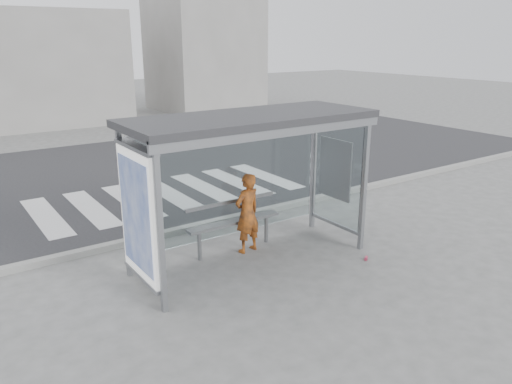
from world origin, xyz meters
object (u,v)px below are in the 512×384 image
(bus_shelter, at_px, (231,155))
(soda_can, at_px, (366,258))
(person, at_px, (247,213))
(bench, at_px, (234,222))

(bus_shelter, height_order, soda_can, bus_shelter)
(person, xyz_separation_m, soda_can, (1.54, -1.53, -0.72))
(person, bearing_deg, soda_can, 125.86)
(bus_shelter, xyz_separation_m, bench, (0.36, 0.52, -1.41))
(bus_shelter, relative_size, bench, 2.26)
(soda_can, bearing_deg, bench, 135.50)
(bus_shelter, relative_size, soda_can, 39.31)
(person, xyz_separation_m, bench, (-0.19, 0.17, -0.18))
(bus_shelter, relative_size, person, 2.84)
(bus_shelter, xyz_separation_m, person, (0.55, 0.35, -1.23))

